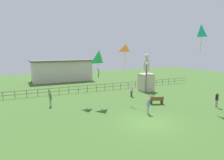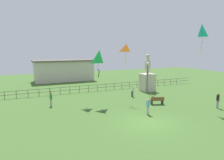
% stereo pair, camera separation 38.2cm
% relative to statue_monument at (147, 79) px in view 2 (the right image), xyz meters
% --- Properties ---
extents(ground_plane, '(80.00, 80.00, 0.00)m').
position_rel_statue_monument_xyz_m(ground_plane, '(-7.28, -10.98, -1.72)').
color(ground_plane, '#3D6028').
extents(statue_monument, '(1.78, 1.78, 5.35)m').
position_rel_statue_monument_xyz_m(statue_monument, '(0.00, 0.00, 0.00)').
color(statue_monument, beige).
rests_on(statue_monument, ground_plane).
extents(lamppost, '(0.36, 0.36, 4.30)m').
position_rel_statue_monument_xyz_m(lamppost, '(-0.89, -1.27, 1.42)').
color(lamppost, '#38383D').
rests_on(lamppost, ground_plane).
extents(park_bench, '(1.55, 0.88, 0.85)m').
position_rel_statue_monument_xyz_m(park_bench, '(-3.10, -6.54, -1.26)').
color(park_bench, brown).
rests_on(park_bench, ground_plane).
extents(person_0, '(0.28, 0.48, 1.79)m').
position_rel_statue_monument_xyz_m(person_0, '(-13.86, -2.50, -0.82)').
color(person_0, '#99999E').
rests_on(person_0, ground_plane).
extents(person_1, '(0.28, 0.48, 1.77)m').
position_rel_statue_monument_xyz_m(person_1, '(-3.78, -2.26, -0.83)').
color(person_1, '#3F4C47').
rests_on(person_1, ground_plane).
extents(person_2, '(0.44, 0.30, 1.76)m').
position_rel_statue_monument_xyz_m(person_2, '(-6.04, -9.06, -0.83)').
color(person_2, '#99999E').
rests_on(person_2, ground_plane).
extents(person_3, '(0.30, 0.46, 1.59)m').
position_rel_statue_monument_xyz_m(person_3, '(1.63, -10.33, -0.80)').
color(person_3, '#99999E').
rests_on(person_3, ground_plane).
extents(kite_0, '(1.03, 0.94, 2.80)m').
position_rel_statue_monument_xyz_m(kite_0, '(-0.28, -9.43, 5.95)').
color(kite_0, '#19B2B2').
extents(kite_1, '(0.97, 1.11, 2.32)m').
position_rel_statue_monument_xyz_m(kite_1, '(-5.43, -3.61, 4.32)').
color(kite_1, orange).
extents(kite_2, '(1.15, 0.84, 2.86)m').
position_rel_statue_monument_xyz_m(kite_2, '(-8.96, -4.26, 3.41)').
color(kite_2, '#1EB759').
extents(waterfront_railing, '(36.04, 0.06, 0.95)m').
position_rel_statue_monument_xyz_m(waterfront_railing, '(-7.71, 3.02, -1.10)').
color(waterfront_railing, '#4C4742').
rests_on(waterfront_railing, ground_plane).
extents(pavilion_building, '(11.38, 5.11, 4.00)m').
position_rel_statue_monument_xyz_m(pavilion_building, '(-9.01, 15.02, 0.30)').
color(pavilion_building, beige).
rests_on(pavilion_building, ground_plane).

